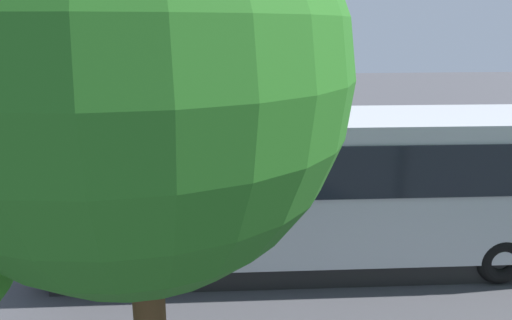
{
  "coord_description": "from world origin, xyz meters",
  "views": [
    {
      "loc": [
        1.28,
        13.77,
        5.0
      ],
      "look_at": [
        0.11,
        -0.51,
        1.1
      ],
      "focal_mm": 34.55,
      "sensor_mm": 36.0,
      "label": 1
    }
  ],
  "objects": [
    {
      "name": "spectator_left",
      "position": [
        -0.74,
        1.32,
        0.98
      ],
      "size": [
        0.58,
        0.35,
        1.65
      ],
      "color": "#473823",
      "rests_on": "ground_plane"
    },
    {
      "name": "bay_line_e",
      "position": [
        5.06,
        -0.24,
        0.0
      ],
      "size": [
        0.26,
        4.17,
        0.01
      ],
      "color": "white",
      "rests_on": "ground_plane"
    },
    {
      "name": "tour_bus",
      "position": [
        -0.5,
        4.04,
        1.65
      ],
      "size": [
        10.98,
        2.8,
        3.25
      ],
      "color": "#B7BABF",
      "rests_on": "ground_plane"
    },
    {
      "name": "tree_far",
      "position": [
        1.98,
        9.4,
        4.86
      ],
      "size": [
        3.78,
        3.78,
        7.04
      ],
      "color": "#51381E",
      "rests_on": "ground_plane"
    },
    {
      "name": "ground_plane",
      "position": [
        0.0,
        0.0,
        0.0
      ],
      "size": [
        80.0,
        80.0,
        0.0
      ],
      "primitive_type": "plane",
      "color": "#424247"
    },
    {
      "name": "spectator_right",
      "position": [
        1.58,
        1.45,
        1.02
      ],
      "size": [
        0.57,
        0.38,
        1.72
      ],
      "color": "black",
      "rests_on": "ground_plane"
    },
    {
      "name": "bay_line_c",
      "position": [
        -0.6,
        -0.24,
        0.0
      ],
      "size": [
        0.28,
        4.51,
        0.01
      ],
      "color": "white",
      "rests_on": "ground_plane"
    },
    {
      "name": "parked_motorcycle_silver",
      "position": [
        -0.97,
        2.0,
        0.48
      ],
      "size": [
        2.05,
        0.59,
        0.99
      ],
      "color": "black",
      "rests_on": "ground_plane"
    },
    {
      "name": "spectator_centre",
      "position": [
        0.51,
        1.63,
        1.08
      ],
      "size": [
        0.58,
        0.36,
        1.8
      ],
      "color": "#473823",
      "rests_on": "ground_plane"
    },
    {
      "name": "bay_line_d",
      "position": [
        2.23,
        -0.24,
        0.0
      ],
      "size": [
        0.28,
        4.66,
        0.01
      ],
      "color": "white",
      "rests_on": "ground_plane"
    },
    {
      "name": "bay_line_a",
      "position": [
        -6.25,
        -0.24,
        0.0
      ],
      "size": [
        0.28,
        4.7,
        0.01
      ],
      "color": "white",
      "rests_on": "ground_plane"
    },
    {
      "name": "stunt_motorcycle",
      "position": [
        1.35,
        -3.0,
        0.97
      ],
      "size": [
        2.06,
        0.65,
        1.56
      ],
      "color": "black",
      "rests_on": "ground_plane"
    },
    {
      "name": "spectator_far_left",
      "position": [
        -2.02,
        1.48,
        1.05
      ],
      "size": [
        0.58,
        0.38,
        1.76
      ],
      "color": "black",
      "rests_on": "ground_plane"
    },
    {
      "name": "bay_line_b",
      "position": [
        -3.42,
        -0.24,
        0.0
      ],
      "size": [
        0.27,
        4.31,
        0.01
      ],
      "color": "white",
      "rests_on": "ground_plane"
    }
  ]
}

